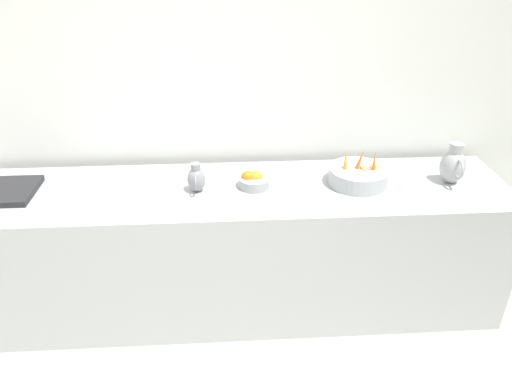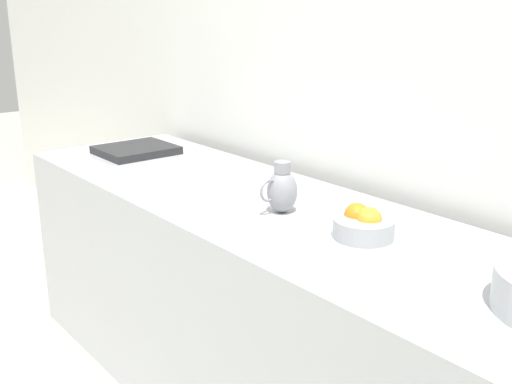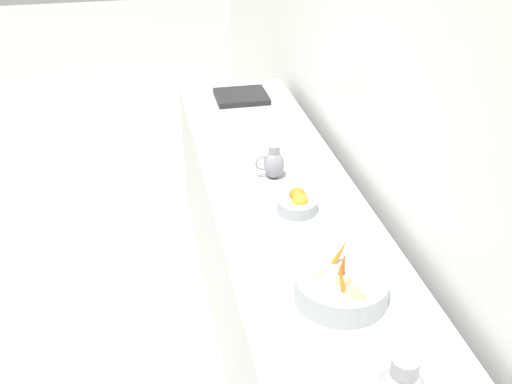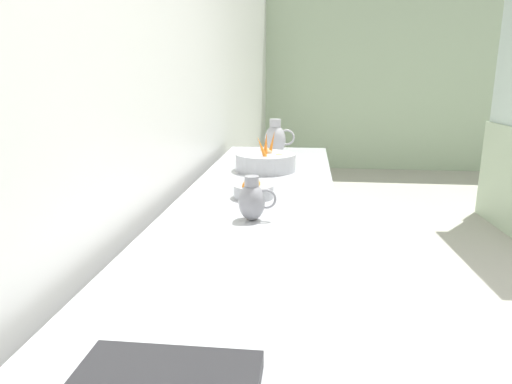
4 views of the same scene
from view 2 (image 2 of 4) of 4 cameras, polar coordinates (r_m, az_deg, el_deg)
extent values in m
cube|color=#ADAFB5|center=(2.15, 6.77, -14.40)|extent=(0.73, 3.29, 0.87)
cylinder|color=#9EA0A5|center=(1.90, 9.98, -3.33)|extent=(0.19, 0.19, 0.06)
sphere|color=orange|center=(1.89, 10.47, -2.56)|extent=(0.08, 0.08, 0.08)
sphere|color=orange|center=(1.92, 9.39, -2.18)|extent=(0.08, 0.08, 0.08)
ellipsoid|color=gray|center=(2.09, 2.45, 0.06)|extent=(0.11, 0.11, 0.15)
cylinder|color=gray|center=(2.06, 2.48, 2.32)|extent=(0.06, 0.06, 0.04)
torus|color=gray|center=(2.05, 1.24, 0.14)|extent=(0.08, 0.01, 0.08)
cube|color=#232326|center=(2.99, -11.09, 3.86)|extent=(0.34, 0.30, 0.04)
camera|label=1|loc=(1.92, -89.03, 22.51)|focal=34.24mm
camera|label=3|loc=(1.57, 118.05, 24.76)|focal=42.31mm
camera|label=4|loc=(3.42, -20.73, 13.99)|focal=32.58mm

